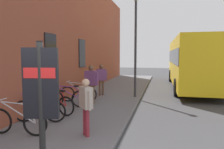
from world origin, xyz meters
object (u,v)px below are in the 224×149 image
(bicycle_end_of_row, at_px, (18,121))
(pedestrian_near_bus, at_px, (91,80))
(bicycle_nearest_sign, at_px, (68,98))
(transit_info_sign, at_px, (41,93))
(bicycle_by_door, at_px, (39,110))
(bicycle_leaning_wall, at_px, (78,94))
(pedestrian_by_facade, at_px, (101,77))
(bicycle_under_window, at_px, (55,104))
(city_bus, at_px, (191,61))
(street_lamp, at_px, (136,38))
(pedestrian_crossing_street, at_px, (86,101))

(bicycle_end_of_row, height_order, pedestrian_near_bus, pedestrian_near_bus)
(bicycle_nearest_sign, height_order, transit_info_sign, transit_info_sign)
(bicycle_end_of_row, distance_m, bicycle_by_door, 1.13)
(bicycle_leaning_wall, bearing_deg, pedestrian_by_facade, -17.69)
(bicycle_leaning_wall, distance_m, pedestrian_near_bus, 1.00)
(bicycle_under_window, distance_m, pedestrian_by_facade, 4.05)
(city_bus, height_order, street_lamp, street_lamp)
(bicycle_by_door, distance_m, pedestrian_near_bus, 3.06)
(pedestrian_near_bus, bearing_deg, bicycle_by_door, 165.03)
(transit_info_sign, xyz_separation_m, street_lamp, (8.06, -0.41, 1.47))
(bicycle_by_door, bearing_deg, city_bus, -31.02)
(pedestrian_crossing_street, bearing_deg, bicycle_leaning_wall, 25.57)
(pedestrian_crossing_street, relative_size, street_lamp, 0.30)
(bicycle_leaning_wall, bearing_deg, pedestrian_near_bus, -107.06)
(transit_info_sign, xyz_separation_m, city_bus, (12.70, -3.71, 0.20))
(pedestrian_crossing_street, xyz_separation_m, pedestrian_near_bus, (3.61, 1.12, 0.11))
(bicycle_end_of_row, xyz_separation_m, street_lamp, (6.09, -2.42, 2.68))
(bicycle_by_door, relative_size, city_bus, 0.17)
(bicycle_under_window, height_order, pedestrian_near_bus, pedestrian_near_bus)
(bicycle_by_door, relative_size, transit_info_sign, 0.73)
(pedestrian_by_facade, height_order, pedestrian_near_bus, pedestrian_near_bus)
(street_lamp, bearing_deg, pedestrian_near_bus, 140.62)
(bicycle_under_window, bearing_deg, bicycle_nearest_sign, -0.13)
(bicycle_under_window, height_order, city_bus, city_bus)
(bicycle_under_window, distance_m, pedestrian_near_bus, 2.17)
(street_lamp, bearing_deg, city_bus, -35.40)
(city_bus, bearing_deg, bicycle_under_window, 146.41)
(bicycle_by_door, height_order, bicycle_leaning_wall, same)
(transit_info_sign, bearing_deg, bicycle_under_window, 26.56)
(pedestrian_crossing_street, height_order, pedestrian_near_bus, pedestrian_near_bus)
(transit_info_sign, relative_size, street_lamp, 0.46)
(pedestrian_by_facade, bearing_deg, city_bus, -47.62)
(pedestrian_near_bus, bearing_deg, bicycle_leaning_wall, 72.94)
(bicycle_leaning_wall, bearing_deg, street_lamp, -52.45)
(bicycle_end_of_row, distance_m, pedestrian_near_bus, 4.13)
(bicycle_end_of_row, relative_size, transit_info_sign, 0.74)
(pedestrian_crossing_street, distance_m, pedestrian_near_bus, 3.78)
(bicycle_leaning_wall, bearing_deg, bicycle_by_door, 178.92)
(city_bus, relative_size, street_lamp, 2.03)
(bicycle_end_of_row, bearing_deg, bicycle_leaning_wall, -0.03)
(pedestrian_crossing_street, bearing_deg, bicycle_end_of_row, 102.34)
(pedestrian_near_bus, bearing_deg, pedestrian_by_facade, 3.74)
(transit_info_sign, bearing_deg, bicycle_nearest_sign, 21.57)
(pedestrian_near_bus, bearing_deg, city_bus, -36.67)
(bicycle_under_window, height_order, bicycle_nearest_sign, same)
(city_bus, xyz_separation_m, street_lamp, (-4.64, 3.30, 1.27))
(street_lamp, bearing_deg, bicycle_nearest_sign, 140.28)
(bicycle_end_of_row, relative_size, city_bus, 0.17)
(bicycle_under_window, bearing_deg, bicycle_leaning_wall, -0.72)
(bicycle_end_of_row, height_order, pedestrian_by_facade, pedestrian_by_facade)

